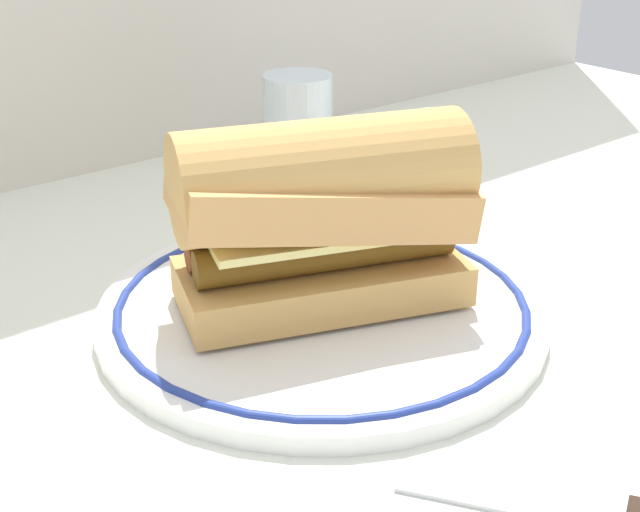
# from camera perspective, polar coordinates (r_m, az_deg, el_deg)

# --- Properties ---
(ground_plane) EXTENTS (1.50, 1.50, 0.00)m
(ground_plane) POSITION_cam_1_polar(r_m,az_deg,el_deg) (0.59, 1.08, -3.69)
(ground_plane) COLOR silver
(plate) EXTENTS (0.29, 0.29, 0.01)m
(plate) POSITION_cam_1_polar(r_m,az_deg,el_deg) (0.58, 0.00, -3.33)
(plate) COLOR white
(plate) RESTS_ON ground_plane
(sausage_sandwich) EXTENTS (0.20, 0.14, 0.12)m
(sausage_sandwich) POSITION_cam_1_polar(r_m,az_deg,el_deg) (0.55, 0.00, 2.99)
(sausage_sandwich) COLOR tan
(sausage_sandwich) RESTS_ON plate
(drinking_glass) EXTENTS (0.06, 0.06, 0.11)m
(drinking_glass) POSITION_cam_1_polar(r_m,az_deg,el_deg) (0.77, -1.41, 7.16)
(drinking_glass) COLOR silver
(drinking_glass) RESTS_ON ground_plane
(salt_shaker) EXTENTS (0.03, 0.03, 0.08)m
(salt_shaker) POSITION_cam_1_polar(r_m,az_deg,el_deg) (0.80, 6.81, 6.75)
(salt_shaker) COLOR white
(salt_shaker) RESTS_ON ground_plane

